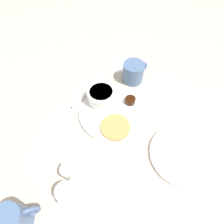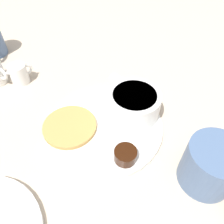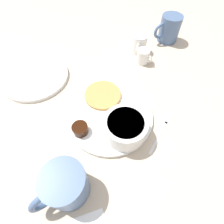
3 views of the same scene
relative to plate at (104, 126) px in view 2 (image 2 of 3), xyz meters
name	(u,v)px [view 2 (image 2 of 3)]	position (x,y,z in m)	size (l,w,h in m)	color
ground_plane	(104,127)	(0.00, 0.00, -0.01)	(4.00, 4.00, 0.00)	#C6B299
plate	(104,126)	(0.00, 0.00, 0.00)	(0.25, 0.25, 0.01)	white
pancake_stack	(70,126)	(-0.07, -0.01, 0.01)	(0.11, 0.11, 0.01)	tan
bowl	(134,103)	(0.06, 0.03, 0.04)	(0.11, 0.11, 0.06)	white
syrup_cup	(125,155)	(0.04, -0.08, 0.02)	(0.04, 0.04, 0.02)	black
butter_ramekin	(144,109)	(0.09, 0.03, 0.02)	(0.05, 0.05, 0.04)	white
coffee_mug	(212,167)	(0.18, -0.12, 0.04)	(0.09, 0.12, 0.09)	slate
creamer_pitcher_near	(19,74)	(-0.22, 0.16, 0.02)	(0.05, 0.05, 0.05)	white
fork	(128,83)	(0.06, 0.14, 0.00)	(0.12, 0.11, 0.00)	silver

